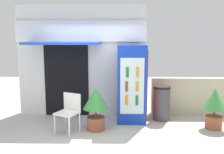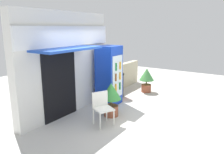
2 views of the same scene
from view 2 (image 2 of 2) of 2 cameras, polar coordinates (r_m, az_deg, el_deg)
The scene contains 8 objects.
ground at distance 6.15m, azimuth 1.65°, elevation -11.40°, with size 16.00×16.00×0.00m, color beige.
storefront_building at distance 6.45m, azimuth -12.11°, elevation 3.70°, with size 3.45×1.09×2.98m.
drink_cooler at distance 7.19m, azimuth -0.73°, elevation 0.46°, with size 0.73×0.71×1.96m.
plastic_chair at distance 5.75m, azimuth -2.67°, elevation -7.60°, with size 0.61×0.60×0.88m.
potted_plant_near_shop at distance 6.24m, azimuth -0.24°, elevation -5.03°, with size 0.59×0.59×0.99m.
potted_plant_curbside at distance 8.68m, azimuth 9.13°, elevation -0.09°, with size 0.58×0.58×0.96m.
trash_bin at distance 8.03m, azimuth 1.64°, elevation -2.09°, with size 0.44×0.44×0.90m.
stone_boundary_wall at distance 9.18m, azimuth 2.50°, elevation 0.24°, with size 2.58×0.23×1.03m, color beige.
Camera 2 is at (-4.77, -2.94, 2.54)m, focal length 34.63 mm.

